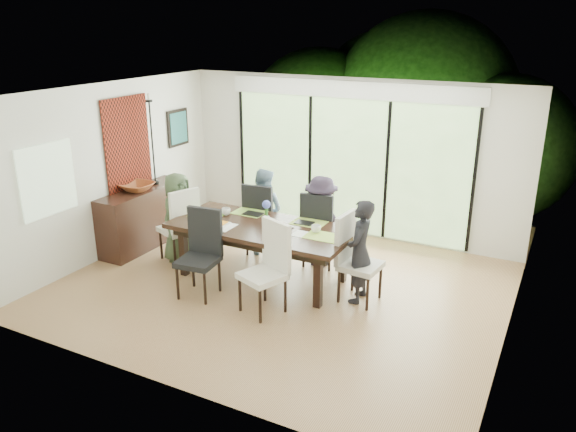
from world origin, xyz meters
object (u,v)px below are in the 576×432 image
at_px(person_right_end, 360,252).
at_px(person_far_right, 321,221).
at_px(cup_b, 268,226).
at_px(laptop, 208,217).
at_px(chair_left_end, 178,223).
at_px(chair_far_left, 264,217).
at_px(person_left_end, 179,217).
at_px(cup_c, 316,229).
at_px(sideboard, 144,217).
at_px(bowl, 137,187).
at_px(chair_far_right, 321,227).
at_px(chair_near_right, 262,269).
at_px(chair_near_left, 197,255).
at_px(cup_a, 226,212).
at_px(person_far_left, 263,212).
at_px(table_top, 262,228).
at_px(vase, 267,221).
at_px(chair_right_end, 361,259).

distance_m(person_right_end, person_far_right, 1.25).
height_order(person_right_end, person_far_right, same).
bearing_deg(cup_b, laptop, 180.00).
relative_size(chair_left_end, chair_far_left, 1.00).
xyz_separation_m(person_left_end, cup_c, (2.28, 0.10, 0.17)).
distance_m(laptop, cup_c, 1.66).
xyz_separation_m(person_right_end, sideboard, (-3.86, 0.22, -0.22)).
distance_m(person_left_end, bowl, 0.97).
bearing_deg(chair_far_right, person_far_right, 84.86).
distance_m(chair_far_left, chair_near_right, 1.96).
height_order(chair_left_end, bowl, chair_left_end).
bearing_deg(chair_near_left, cup_a, 94.75).
height_order(chair_near_right, person_far_left, person_far_left).
relative_size(table_top, person_right_end, 1.86).
xyz_separation_m(person_right_end, laptop, (-2.33, -0.10, 0.13)).
distance_m(vase, sideboard, 2.47).
bearing_deg(cup_b, chair_right_end, 4.24).
relative_size(person_left_end, person_far_right, 1.00).
distance_m(laptop, sideboard, 1.60).
bearing_deg(cup_b, chair_left_end, 176.53).
relative_size(cup_c, bowl, 0.26).
xyz_separation_m(person_far_left, person_far_right, (1.00, 0.00, 0.00)).
xyz_separation_m(chair_near_left, cup_b, (0.65, 0.77, 0.27)).
distance_m(chair_far_right, vase, 0.99).
xyz_separation_m(chair_far_left, person_right_end, (1.93, -0.85, 0.10)).
bearing_deg(bowl, chair_left_end, -7.75).
bearing_deg(chair_right_end, chair_far_left, 71.44).
relative_size(cup_a, cup_b, 1.24).
bearing_deg(cup_a, sideboard, 177.63).
xyz_separation_m(person_right_end, cup_b, (-1.33, -0.10, 0.16)).
height_order(chair_right_end, chair_near_right, same).
bearing_deg(sideboard, person_far_right, 11.78).
xyz_separation_m(chair_left_end, cup_c, (2.30, 0.10, 0.27)).
height_order(cup_a, cup_c, same).
bearing_deg(person_left_end, person_right_end, -89.85).
height_order(person_right_end, cup_c, person_right_end).
distance_m(cup_a, sideboard, 1.72).
distance_m(chair_near_right, cup_c, 1.05).
height_order(chair_left_end, chair_far_right, same).
bearing_deg(vase, person_left_end, -178.13).
bearing_deg(chair_left_end, chair_far_left, 150.41).
xyz_separation_m(chair_near_right, cup_c, (0.30, 0.97, 0.27)).
xyz_separation_m(chair_near_right, person_far_left, (-0.95, 1.70, 0.10)).
distance_m(chair_near_right, cup_a, 1.60).
bearing_deg(bowl, person_right_end, -1.77).
bearing_deg(person_far_right, laptop, 33.61).
relative_size(chair_near_left, bowl, 2.32).
xyz_separation_m(chair_near_right, person_left_end, (-1.98, 0.87, 0.10)).
bearing_deg(cup_b, person_left_end, 176.49).
distance_m(table_top, sideboard, 2.41).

